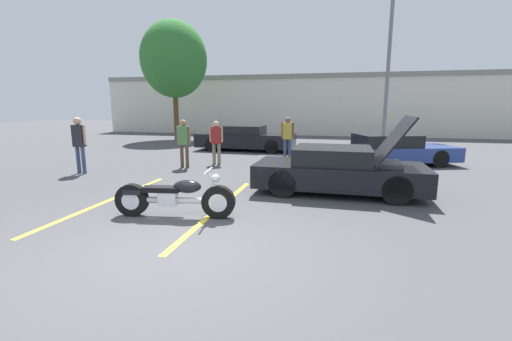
% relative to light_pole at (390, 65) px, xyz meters
% --- Properties ---
extents(ground_plane, '(80.00, 80.00, 0.00)m').
position_rel_light_pole_xyz_m(ground_plane, '(-4.73, -13.89, -4.12)').
color(ground_plane, '#474749').
extents(parking_stripe_foreground, '(0.12, 4.89, 0.01)m').
position_rel_light_pole_xyz_m(parking_stripe_foreground, '(-7.47, -11.70, -4.11)').
color(parking_stripe_foreground, yellow).
rests_on(parking_stripe_foreground, ground).
extents(parking_stripe_middle, '(0.12, 4.89, 0.01)m').
position_rel_light_pole_xyz_m(parking_stripe_middle, '(-4.77, -11.70, -4.11)').
color(parking_stripe_middle, yellow).
rests_on(parking_stripe_middle, ground).
extents(far_building, '(32.00, 4.20, 4.40)m').
position_rel_light_pole_xyz_m(far_building, '(-4.73, 8.88, -1.78)').
color(far_building, beige).
rests_on(far_building, ground).
extents(light_pole, '(1.21, 0.28, 7.47)m').
position_rel_light_pole_xyz_m(light_pole, '(0.00, 0.00, 0.00)').
color(light_pole, slate).
rests_on(light_pole, ground).
extents(tree_background, '(4.12, 4.12, 7.39)m').
position_rel_light_pole_xyz_m(tree_background, '(-12.54, 2.16, 0.89)').
color(tree_background, brown).
rests_on(tree_background, ground).
extents(motorcycle, '(2.40, 0.71, 0.96)m').
position_rel_light_pole_xyz_m(motorcycle, '(-5.42, -12.40, -3.72)').
color(motorcycle, black).
rests_on(motorcycle, ground).
extents(show_car_hood_open, '(4.17, 1.85, 1.94)m').
position_rel_light_pole_xyz_m(show_car_hood_open, '(-2.26, -9.68, -3.54)').
color(show_car_hood_open, black).
rests_on(show_car_hood_open, ground).
extents(parked_car_right_row, '(5.00, 3.19, 1.13)m').
position_rel_light_pole_xyz_m(parked_car_right_row, '(-0.45, -4.92, -3.58)').
color(parked_car_right_row, navy).
rests_on(parked_car_right_row, ground).
extents(parked_car_left_row, '(4.76, 1.87, 1.21)m').
position_rel_light_pole_xyz_m(parked_car_left_row, '(-6.75, -2.22, -3.53)').
color(parked_car_left_row, black).
rests_on(parked_car_left_row, ground).
extents(spectator_near_motorcycle, '(0.52, 0.22, 1.69)m').
position_rel_light_pole_xyz_m(spectator_near_motorcycle, '(-7.58, -7.31, -3.11)').
color(spectator_near_motorcycle, brown).
rests_on(spectator_near_motorcycle, ground).
extents(spectator_by_show_car, '(0.52, 0.24, 1.81)m').
position_rel_light_pole_xyz_m(spectator_by_show_car, '(-10.38, -9.07, -3.03)').
color(spectator_by_show_car, '#38476B').
rests_on(spectator_by_show_car, ground).
extents(spectator_midground, '(0.52, 0.21, 1.61)m').
position_rel_light_pole_xyz_m(spectator_midground, '(-6.72, -6.38, -3.16)').
color(spectator_midground, gray).
rests_on(spectator_midground, ground).
extents(spectator_far_lot, '(0.52, 0.23, 1.72)m').
position_rel_light_pole_xyz_m(spectator_far_lot, '(-4.30, -4.65, -3.09)').
color(spectator_far_lot, '#38476B').
rests_on(spectator_far_lot, ground).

